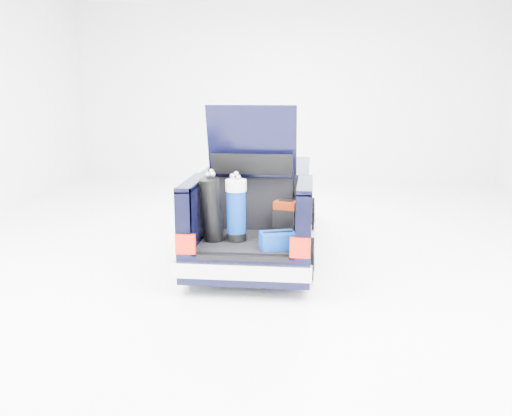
# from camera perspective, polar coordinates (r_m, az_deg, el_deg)

# --- Properties ---
(ground) EXTENTS (14.00, 14.00, 0.00)m
(ground) POSITION_cam_1_polar(r_m,az_deg,el_deg) (9.19, 0.34, -4.42)
(ground) COLOR white
(ground) RESTS_ON ground
(car) EXTENTS (1.87, 4.65, 2.47)m
(car) POSITION_cam_1_polar(r_m,az_deg,el_deg) (9.12, 0.41, -0.19)
(car) COLOR black
(car) RESTS_ON ground
(red_suitcase) EXTENTS (0.36, 0.28, 0.53)m
(red_suitcase) POSITION_cam_1_polar(r_m,az_deg,el_deg) (7.80, 3.12, -1.12)
(red_suitcase) COLOR #711B03
(red_suitcase) RESTS_ON car
(black_golf_bag) EXTENTS (0.39, 0.44, 1.00)m
(black_golf_bag) POSITION_cam_1_polar(r_m,az_deg,el_deg) (7.48, -4.70, -0.17)
(black_golf_bag) COLOR black
(black_golf_bag) RESTS_ON car
(blue_golf_bag) EXTENTS (0.38, 0.38, 0.97)m
(blue_golf_bag) POSITION_cam_1_polar(r_m,az_deg,el_deg) (7.51, -2.11, -0.17)
(blue_golf_bag) COLOR black
(blue_golf_bag) RESTS_ON car
(blue_duffel) EXTENTS (0.53, 0.42, 0.24)m
(blue_duffel) POSITION_cam_1_polar(r_m,az_deg,el_deg) (7.22, 2.30, -3.41)
(blue_duffel) COLOR navy
(blue_duffel) RESTS_ON car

